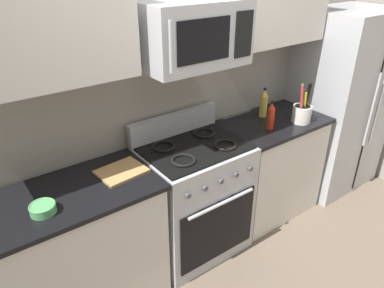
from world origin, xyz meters
The scene contains 12 objects.
wall_back centered at (0.00, 1.03, 1.30)m, with size 8.00×0.10×2.60m, color #9E998E.
counter_left centered at (-0.96, 0.67, 0.46)m, with size 1.15×0.58×0.91m.
range_oven centered at (0.00, 0.67, 0.47)m, with size 0.76×0.63×1.09m.
counter_right centered at (0.84, 0.67, 0.46)m, with size 0.89×0.58×0.91m.
refrigerator centered at (1.74, 0.66, 0.87)m, with size 0.88×0.69×1.73m.
microwave centered at (0.00, 0.70, 1.71)m, with size 0.69×0.44×0.40m.
upper_cabinets_left centered at (-0.97, 0.81, 1.86)m, with size 1.14×0.34×0.66m.
utensil_crock centered at (0.98, 0.52, 0.99)m, with size 0.15×0.15×0.35m.
cutting_board centered at (-0.57, 0.69, 0.92)m, with size 0.29×0.23×0.02m, color tan.
bottle_hot_sauce centered at (0.69, 0.59, 1.02)m, with size 0.06×0.06×0.23m.
bottle_oil centered at (0.82, 0.79, 1.03)m, with size 0.06×0.06×0.25m.
prep_bowl centered at (-1.09, 0.57, 0.94)m, with size 0.14×0.14×0.05m.
Camera 1 is at (-1.37, -1.16, 2.15)m, focal length 33.94 mm.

